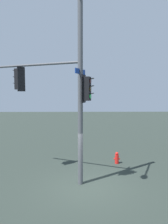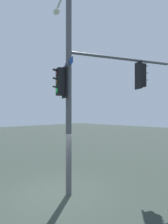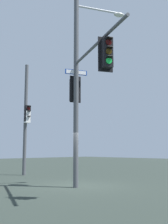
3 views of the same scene
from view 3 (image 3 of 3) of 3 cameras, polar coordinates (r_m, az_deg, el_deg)
name	(u,v)px [view 3 (image 3 of 3)]	position (r m, az deg, el deg)	size (l,w,h in m)	color
ground_plane	(76,186)	(13.54, -1.59, -15.04)	(80.00, 80.00, 0.00)	#29322C
main_signal_pole_assembly	(84,75)	(12.77, -0.10, 7.73)	(5.40, 4.72, 9.41)	#4C4F54
secondary_pole_assembly	(26,117)	(19.52, -11.86, -1.09)	(0.78, 0.40, 7.71)	#4C4F54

